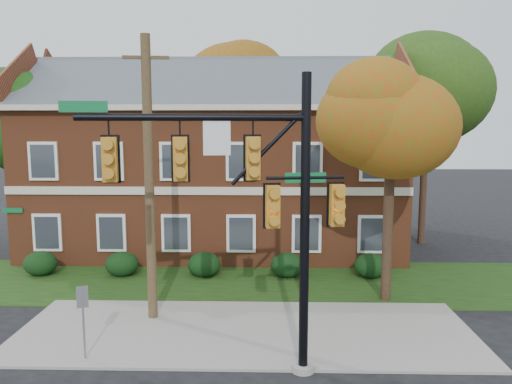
{
  "coord_description": "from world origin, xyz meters",
  "views": [
    {
      "loc": [
        0.69,
        -13.69,
        6.35
      ],
      "look_at": [
        0.28,
        3.0,
        4.12
      ],
      "focal_mm": 35.0,
      "sensor_mm": 36.0,
      "label": 1
    }
  ],
  "objects_px": {
    "hedge_right": "(287,265)",
    "traffic_signal": "(250,192)",
    "tree_left_rear": "(17,119)",
    "hedge_far_left": "(40,263)",
    "tree_right_rear": "(435,91)",
    "apartment_building": "(216,152)",
    "tree_near_right": "(399,116)",
    "hedge_far_right": "(371,266)",
    "utility_pole": "(149,180)",
    "hedge_left": "(122,264)",
    "hedge_center": "(204,265)",
    "sign_post": "(83,311)",
    "tree_far_rear": "(248,87)"
  },
  "relations": [
    {
      "from": "tree_near_right",
      "to": "sign_post",
      "type": "height_order",
      "value": "tree_near_right"
    },
    {
      "from": "tree_right_rear",
      "to": "utility_pole",
      "type": "xyz_separation_m",
      "value": [
        -12.41,
        -10.81,
        -3.48
      ]
    },
    {
      "from": "hedge_far_left",
      "to": "tree_left_rear",
      "type": "height_order",
      "value": "tree_left_rear"
    },
    {
      "from": "apartment_building",
      "to": "hedge_far_left",
      "type": "bearing_deg",
      "value": -143.11
    },
    {
      "from": "hedge_far_left",
      "to": "sign_post",
      "type": "xyz_separation_m",
      "value": [
        4.74,
        -7.7,
        0.91
      ]
    },
    {
      "from": "hedge_center",
      "to": "utility_pole",
      "type": "xyz_separation_m",
      "value": [
        -1.1,
        -4.7,
        4.11
      ]
    },
    {
      "from": "hedge_left",
      "to": "hedge_right",
      "type": "relative_size",
      "value": 1.0
    },
    {
      "from": "apartment_building",
      "to": "tree_left_rear",
      "type": "bearing_deg",
      "value": -173.46
    },
    {
      "from": "tree_left_rear",
      "to": "utility_pole",
      "type": "bearing_deg",
      "value": -45.68
    },
    {
      "from": "tree_far_rear",
      "to": "sign_post",
      "type": "height_order",
      "value": "tree_far_rear"
    },
    {
      "from": "apartment_building",
      "to": "hedge_right",
      "type": "height_order",
      "value": "apartment_building"
    },
    {
      "from": "traffic_signal",
      "to": "hedge_left",
      "type": "bearing_deg",
      "value": 115.81
    },
    {
      "from": "tree_right_rear",
      "to": "traffic_signal",
      "type": "xyz_separation_m",
      "value": [
        -9.05,
        -14.42,
        -3.38
      ]
    },
    {
      "from": "hedge_far_right",
      "to": "tree_near_right",
      "type": "height_order",
      "value": "tree_near_right"
    },
    {
      "from": "hedge_far_left",
      "to": "tree_right_rear",
      "type": "distance_m",
      "value": 20.75
    },
    {
      "from": "hedge_far_right",
      "to": "tree_near_right",
      "type": "distance_m",
      "value": 6.77
    },
    {
      "from": "tree_left_rear",
      "to": "tree_right_rear",
      "type": "height_order",
      "value": "tree_right_rear"
    },
    {
      "from": "traffic_signal",
      "to": "utility_pole",
      "type": "height_order",
      "value": "utility_pole"
    },
    {
      "from": "hedge_left",
      "to": "traffic_signal",
      "type": "distance_m",
      "value": 10.95
    },
    {
      "from": "hedge_center",
      "to": "tree_near_right",
      "type": "bearing_deg",
      "value": -21.42
    },
    {
      "from": "hedge_far_right",
      "to": "tree_left_rear",
      "type": "bearing_deg",
      "value": 166.11
    },
    {
      "from": "tree_right_rear",
      "to": "tree_far_rear",
      "type": "xyz_separation_m",
      "value": [
        -9.97,
        6.98,
        0.72
      ]
    },
    {
      "from": "hedge_right",
      "to": "hedge_center",
      "type": "bearing_deg",
      "value": 180.0
    },
    {
      "from": "apartment_building",
      "to": "tree_near_right",
      "type": "bearing_deg",
      "value": -48.23
    },
    {
      "from": "apartment_building",
      "to": "tree_near_right",
      "type": "xyz_separation_m",
      "value": [
        7.22,
        -8.09,
        1.68
      ]
    },
    {
      "from": "traffic_signal",
      "to": "hedge_far_left",
      "type": "bearing_deg",
      "value": 129.18
    },
    {
      "from": "hedge_right",
      "to": "tree_left_rear",
      "type": "distance_m",
      "value": 15.17
    },
    {
      "from": "tree_right_rear",
      "to": "utility_pole",
      "type": "relative_size",
      "value": 1.16
    },
    {
      "from": "traffic_signal",
      "to": "sign_post",
      "type": "height_order",
      "value": "traffic_signal"
    },
    {
      "from": "apartment_building",
      "to": "hedge_far_right",
      "type": "height_order",
      "value": "apartment_building"
    },
    {
      "from": "hedge_left",
      "to": "tree_near_right",
      "type": "bearing_deg",
      "value": -14.81
    },
    {
      "from": "tree_far_rear",
      "to": "hedge_left",
      "type": "bearing_deg",
      "value": -110.29
    },
    {
      "from": "hedge_center",
      "to": "hedge_far_right",
      "type": "relative_size",
      "value": 1.0
    },
    {
      "from": "hedge_left",
      "to": "utility_pole",
      "type": "relative_size",
      "value": 0.15
    },
    {
      "from": "hedge_far_right",
      "to": "sign_post",
      "type": "xyz_separation_m",
      "value": [
        -9.26,
        -7.7,
        0.91
      ]
    },
    {
      "from": "hedge_far_left",
      "to": "utility_pole",
      "type": "xyz_separation_m",
      "value": [
        5.9,
        -4.7,
        4.11
      ]
    },
    {
      "from": "apartment_building",
      "to": "sign_post",
      "type": "distance_m",
      "value": 13.63
    },
    {
      "from": "hedge_left",
      "to": "hedge_center",
      "type": "xyz_separation_m",
      "value": [
        3.5,
        0.0,
        0.0
      ]
    },
    {
      "from": "hedge_center",
      "to": "tree_far_rear",
      "type": "bearing_deg",
      "value": 84.15
    },
    {
      "from": "hedge_right",
      "to": "tree_right_rear",
      "type": "distance_m",
      "value": 12.5
    },
    {
      "from": "hedge_right",
      "to": "hedge_far_right",
      "type": "xyz_separation_m",
      "value": [
        3.5,
        0.0,
        0.0
      ]
    },
    {
      "from": "hedge_far_left",
      "to": "tree_right_rear",
      "type": "xyz_separation_m",
      "value": [
        18.31,
        6.11,
        7.6
      ]
    },
    {
      "from": "hedge_far_left",
      "to": "tree_right_rear",
      "type": "relative_size",
      "value": 0.13
    },
    {
      "from": "hedge_far_right",
      "to": "traffic_signal",
      "type": "bearing_deg",
      "value": -119.7
    },
    {
      "from": "sign_post",
      "to": "tree_far_rear",
      "type": "bearing_deg",
      "value": 58.48
    },
    {
      "from": "tree_right_rear",
      "to": "apartment_building",
      "type": "bearing_deg",
      "value": -175.67
    },
    {
      "from": "hedge_right",
      "to": "traffic_signal",
      "type": "xyz_separation_m",
      "value": [
        -1.24,
        -8.31,
        4.21
      ]
    },
    {
      "from": "tree_near_right",
      "to": "tree_right_rear",
      "type": "height_order",
      "value": "tree_right_rear"
    },
    {
      "from": "hedge_left",
      "to": "hedge_far_left",
      "type": "bearing_deg",
      "value": 180.0
    },
    {
      "from": "hedge_far_right",
      "to": "traffic_signal",
      "type": "relative_size",
      "value": 0.18
    }
  ]
}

